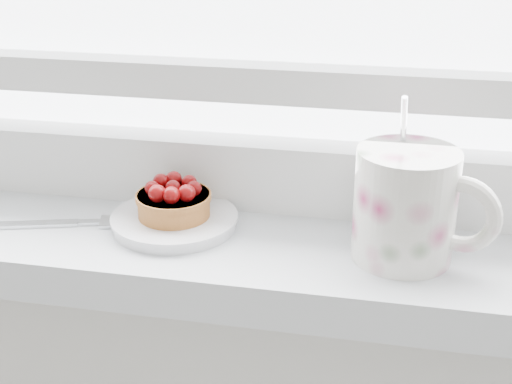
% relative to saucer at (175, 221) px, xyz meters
% --- Properties ---
extents(saucer, '(0.12, 0.12, 0.01)m').
position_rel_saucer_xyz_m(saucer, '(0.00, 0.00, 0.00)').
color(saucer, silver).
rests_on(saucer, windowsill).
extents(raspberry_tart, '(0.07, 0.07, 0.04)m').
position_rel_saucer_xyz_m(raspberry_tart, '(0.00, -0.00, 0.02)').
color(raspberry_tart, '#955320').
rests_on(raspberry_tart, saucer).
extents(floral_mug, '(0.14, 0.11, 0.14)m').
position_rel_saucer_xyz_m(floral_mug, '(0.22, -0.02, 0.05)').
color(floral_mug, silver).
rests_on(floral_mug, windowsill).
extents(fork, '(0.21, 0.08, 0.00)m').
position_rel_saucer_xyz_m(fork, '(-0.11, -0.02, -0.00)').
color(fork, silver).
rests_on(fork, windowsill).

